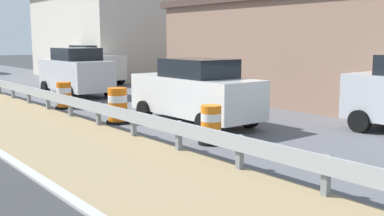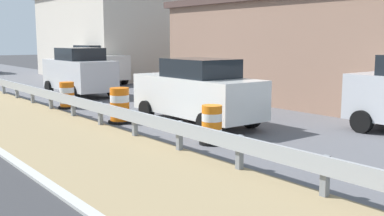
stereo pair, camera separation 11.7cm
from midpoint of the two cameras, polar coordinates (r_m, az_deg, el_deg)
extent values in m
cube|color=slate|center=(8.00, 15.98, -8.10)|extent=(0.12, 0.12, 0.70)
cube|color=slate|center=(9.29, 5.61, -5.49)|extent=(0.12, 0.12, 0.70)
cube|color=slate|center=(10.81, -1.98, -3.45)|extent=(0.12, 0.12, 0.70)
cube|color=slate|center=(12.49, -7.59, -1.89)|extent=(0.12, 0.12, 0.70)
cube|color=slate|center=(14.26, -11.83, -0.69)|extent=(0.12, 0.12, 0.70)
cube|color=slate|center=(16.10, -15.12, 0.23)|extent=(0.12, 0.12, 0.70)
cube|color=slate|center=(17.98, -17.73, 0.97)|extent=(0.12, 0.12, 0.70)
cube|color=slate|center=(19.90, -19.84, 1.56)|extent=(0.12, 0.12, 0.70)
cube|color=slate|center=(21.84, -21.58, 2.05)|extent=(0.12, 0.12, 0.70)
cylinder|color=orange|center=(11.47, 2.07, -4.03)|extent=(0.51, 0.51, 0.20)
cylinder|color=white|center=(11.43, 2.08, -3.07)|extent=(0.51, 0.51, 0.20)
cylinder|color=orange|center=(11.39, 2.08, -2.10)|extent=(0.51, 0.51, 0.20)
cylinder|color=white|center=(11.36, 2.09, -1.13)|extent=(0.51, 0.51, 0.20)
cylinder|color=orange|center=(11.33, 2.09, -0.15)|extent=(0.51, 0.51, 0.20)
cylinder|color=black|center=(11.49, 2.07, -4.32)|extent=(0.64, 0.64, 0.08)
cylinder|color=orange|center=(14.49, -9.44, -1.44)|extent=(0.59, 0.59, 0.22)
cylinder|color=white|center=(14.46, -9.47, -0.57)|extent=(0.59, 0.59, 0.22)
cylinder|color=orange|center=(14.42, -9.49, 0.30)|extent=(0.59, 0.59, 0.22)
cylinder|color=white|center=(14.39, -9.51, 1.17)|extent=(0.59, 0.59, 0.22)
cylinder|color=orange|center=(14.37, -9.53, 2.05)|extent=(0.59, 0.59, 0.22)
cylinder|color=black|center=(14.51, -9.44, -1.71)|extent=(0.74, 0.74, 0.08)
cylinder|color=orange|center=(17.97, -15.80, 0.25)|extent=(0.54, 0.54, 0.20)
cylinder|color=white|center=(17.94, -15.83, 0.88)|extent=(0.54, 0.54, 0.20)
cylinder|color=orange|center=(17.92, -15.85, 1.52)|extent=(0.54, 0.54, 0.20)
cylinder|color=white|center=(17.90, -15.88, 2.16)|extent=(0.54, 0.54, 0.20)
cylinder|color=orange|center=(17.88, -15.91, 2.80)|extent=(0.54, 0.54, 0.20)
cylinder|color=black|center=(17.98, -15.79, 0.05)|extent=(0.67, 0.67, 0.08)
cube|color=silver|center=(14.06, 0.07, 1.59)|extent=(1.74, 4.62, 1.14)
cube|color=black|center=(13.84, 0.54, 5.02)|extent=(1.56, 2.13, 0.56)
cylinder|color=black|center=(14.88, -6.19, -0.30)|extent=(0.22, 0.64, 0.64)
cylinder|color=black|center=(15.85, -0.92, 0.30)|extent=(0.22, 0.64, 0.64)
cylinder|color=black|center=(12.44, 1.32, -1.99)|extent=(0.22, 0.64, 0.64)
cylinder|color=black|center=(13.59, 6.92, -1.15)|extent=(0.22, 0.64, 0.64)
cylinder|color=black|center=(13.67, 19.95, -1.55)|extent=(0.22, 0.64, 0.64)
cube|color=silver|center=(21.84, -14.48, 4.06)|extent=(1.84, 4.47, 1.34)
cube|color=black|center=(21.63, -14.38, 6.54)|extent=(1.65, 2.06, 0.56)
cylinder|color=black|center=(22.93, -17.99, 2.44)|extent=(0.22, 0.64, 0.64)
cylinder|color=black|center=(23.61, -13.85, 2.77)|extent=(0.22, 0.64, 0.64)
cylinder|color=black|center=(20.20, -15.08, 1.79)|extent=(0.22, 0.64, 0.64)
cylinder|color=black|center=(20.97, -10.52, 2.18)|extent=(0.22, 0.64, 0.64)
cube|color=silver|center=(27.64, -12.41, 5.07)|extent=(2.10, 4.53, 1.38)
cube|color=black|center=(27.76, -12.65, 7.08)|extent=(1.81, 2.12, 0.56)
cylinder|color=black|center=(26.90, -9.06, 3.60)|extent=(0.24, 0.65, 0.64)
cylinder|color=black|center=(25.94, -12.69, 3.31)|extent=(0.24, 0.65, 0.64)
cylinder|color=black|center=(29.44, -12.08, 3.93)|extent=(0.24, 0.65, 0.64)
cylinder|color=black|center=(28.57, -15.48, 3.68)|extent=(0.24, 0.65, 0.64)
cube|color=#93705B|center=(20.70, 17.94, 6.64)|extent=(8.15, 14.34, 4.10)
cube|color=#4C3833|center=(20.76, 18.23, 12.71)|extent=(8.47, 14.91, 0.30)
cube|color=beige|center=(33.27, -9.10, 8.71)|extent=(8.73, 10.96, 5.49)
cylinder|color=brown|center=(17.88, 15.25, 11.22)|extent=(0.24, 0.24, 7.04)
cylinder|color=brown|center=(30.23, -12.38, 12.29)|extent=(0.24, 0.24, 9.33)
cylinder|color=#4C3D2D|center=(32.06, -5.09, 7.73)|extent=(0.36, 0.36, 4.31)
camera|label=1|loc=(0.06, -90.35, -0.05)|focal=42.74mm
camera|label=2|loc=(0.06, 89.65, 0.05)|focal=42.74mm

